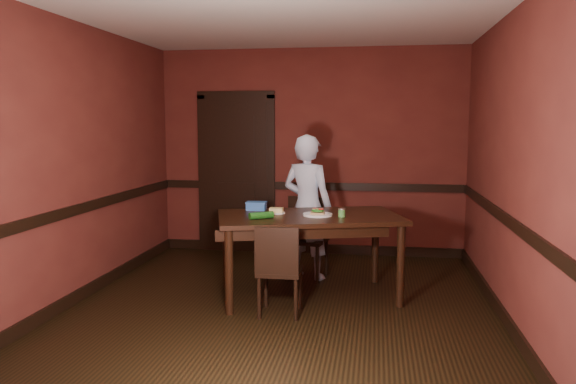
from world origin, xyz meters
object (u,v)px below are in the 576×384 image
(dining_table, at_px, (309,256))
(chair_near, at_px, (280,269))
(food_tub, at_px, (256,206))
(chair_far, at_px, (307,238))
(cheese_saucer, at_px, (276,211))
(person, at_px, (307,207))
(sauce_jar, at_px, (342,213))
(sandwich_plate, at_px, (318,214))

(dining_table, height_order, chair_near, chair_near)
(food_tub, bearing_deg, chair_far, 43.72)
(dining_table, relative_size, cheese_saucer, 9.89)
(dining_table, height_order, cheese_saucer, cheese_saucer)
(chair_far, xyz_separation_m, chair_near, (-0.09, -1.24, -0.03))
(dining_table, relative_size, chair_near, 2.13)
(person, height_order, sauce_jar, person)
(sandwich_plate, xyz_separation_m, sauce_jar, (0.24, -0.04, 0.02))
(sauce_jar, bearing_deg, cheese_saucer, 169.62)
(chair_near, bearing_deg, person, -94.85)
(chair_near, relative_size, sauce_jar, 9.95)
(person, height_order, cheese_saucer, person)
(dining_table, bearing_deg, chair_far, 82.26)
(person, bearing_deg, chair_near, 107.11)
(chair_far, xyz_separation_m, food_tub, (-0.47, -0.47, 0.43))
(chair_near, distance_m, cheese_saucer, 0.76)
(person, bearing_deg, sauce_jar, 140.54)
(dining_table, bearing_deg, chair_near, -126.33)
(person, relative_size, sandwich_plate, 5.54)
(dining_table, distance_m, person, 0.81)
(chair_far, height_order, person, person)
(dining_table, distance_m, food_tub, 0.77)
(chair_far, relative_size, sandwich_plate, 3.08)
(sauce_jar, distance_m, cheese_saucer, 0.67)
(food_tub, bearing_deg, sandwich_plate, -21.64)
(chair_near, xyz_separation_m, sauce_jar, (0.52, 0.48, 0.46))
(sandwich_plate, distance_m, food_tub, 0.71)
(dining_table, bearing_deg, cheese_saucer, 154.45)
(person, height_order, food_tub, person)
(cheese_saucer, bearing_deg, person, 69.97)
(person, xyz_separation_m, cheese_saucer, (-0.24, -0.64, 0.05))
(chair_near, relative_size, food_tub, 3.97)
(dining_table, distance_m, sauce_jar, 0.56)
(dining_table, bearing_deg, food_tub, 142.10)
(sandwich_plate, height_order, food_tub, food_tub)
(chair_far, xyz_separation_m, person, (0.01, 0.01, 0.36))
(dining_table, distance_m, cheese_saucer, 0.55)
(sandwich_plate, xyz_separation_m, food_tub, (-0.67, 0.25, 0.02))
(sauce_jar, height_order, cheese_saucer, sauce_jar)
(sandwich_plate, bearing_deg, sauce_jar, -10.08)
(chair_far, bearing_deg, chair_near, -82.99)
(person, bearing_deg, dining_table, 119.75)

